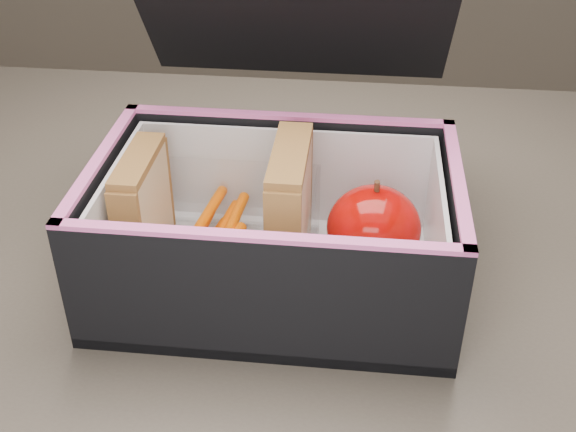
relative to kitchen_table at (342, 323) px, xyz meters
The scene contains 8 objects.
kitchen_table is the anchor object (origin of this frame).
lunch_bag 0.17m from the kitchen_table, 142.63° to the right, with size 0.30×0.31×0.27m.
plastic_tub 0.18m from the kitchen_table, 158.33° to the right, with size 0.17×0.12×0.07m, color white, non-canonical shape.
sandwich_left 0.24m from the kitchen_table, 165.77° to the right, with size 0.03×0.09×0.10m.
sandwich_right 0.18m from the kitchen_table, 137.46° to the right, with size 0.03×0.10×0.11m.
carrot_sticks 0.17m from the kitchen_table, 159.66° to the right, with size 0.05×0.14×0.03m.
paper_napkin 0.12m from the kitchen_table, 53.59° to the right, with size 0.07×0.07×0.01m, color white.
red_apple 0.16m from the kitchen_table, 61.81° to the right, with size 0.09×0.09×0.08m.
Camera 1 is at (0.01, -0.55, 1.16)m, focal length 45.00 mm.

